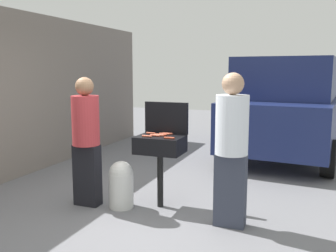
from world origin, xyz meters
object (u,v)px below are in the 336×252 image
Objects in this scene: hot_dog_0 at (169,138)px; person_right at (231,145)px; hot_dog_3 at (147,136)px; hot_dog_1 at (155,135)px; hot_dog_2 at (161,135)px; hot_dog_6 at (151,133)px; person_left at (86,137)px; hot_dog_5 at (164,134)px; bbq_grill at (160,147)px; hot_dog_7 at (159,135)px; propane_tank at (121,184)px; hot_dog_4 at (168,134)px; parked_minivan at (289,106)px.

person_right is (0.80, -0.13, -0.00)m from hot_dog_0.
hot_dog_3 is at bearing 3.78° from person_right.
hot_dog_3 is (-0.07, -0.08, 0.00)m from hot_dog_1.
person_right is at bearing -17.57° from hot_dog_2.
hot_dog_2 and hot_dog_6 have the same top height.
hot_dog_5 is at bearing 34.13° from person_left.
bbq_grill is at bearing -4.26° from person_right.
person_right is (0.98, -0.27, 0.16)m from bbq_grill.
person_left reaches higher than hot_dog_7.
hot_dog_1 is 0.07× the size of person_right.
hot_dog_1 is 1.00× the size of hot_dog_6.
bbq_grill is 7.25× the size of hot_dog_7.
hot_dog_5 is at bearing 5.24° from hot_dog_6.
hot_dog_3 reaches higher than propane_tank.
hot_dog_7 is at bearing 142.85° from hot_dog_0.
hot_dog_1 is at bearing 22.14° from propane_tank.
hot_dog_4 is (0.18, 0.27, 0.00)m from hot_dog_3.
propane_tank is 0.14× the size of parked_minivan.
hot_dog_1 is 0.11m from hot_dog_3.
hot_dog_2 is 1.00× the size of hot_dog_6.
person_left is (-0.88, -0.23, -0.04)m from hot_dog_1.
hot_dog_0 is 0.30m from hot_dog_5.
person_left is at bearing -173.20° from hot_dog_0.
hot_dog_2 and hot_dog_4 have the same top height.
hot_dog_5 is 0.07× the size of person_right.
hot_dog_4 is 1.00× the size of hot_dog_6.
hot_dog_4 is (0.04, 0.11, 0.00)m from hot_dog_2.
person_left reaches higher than hot_dog_2.
person_right reaches higher than hot_dog_6.
hot_dog_0 and hot_dog_7 have the same top height.
hot_dog_0 reaches higher than bbq_grill.
hot_dog_5 is at bearing 58.60° from hot_dog_3.
hot_dog_6 and hot_dog_7 have the same top height.
hot_dog_6 is at bearing 45.55° from propane_tank.
hot_dog_6 is 0.84m from person_left.
propane_tank is 0.36× the size of person_left.
person_left reaches higher than hot_dog_6.
hot_dog_0 is 0.08× the size of person_left.
person_left is at bearing -157.96° from hot_dog_5.
hot_dog_6 is (-0.35, 0.23, 0.00)m from hot_dog_0.
person_right reaches higher than hot_dog_1.
parked_minivan is (1.52, 3.76, 0.07)m from hot_dog_6.
person_right is (1.11, -0.15, -0.00)m from hot_dog_3.
hot_dog_2 and hot_dog_5 have the same top height.
hot_dog_1 is at bearing 75.64° from parked_minivan.
hot_dog_1 is 1.00× the size of hot_dog_5.
hot_dog_1 is at bearing 48.50° from hot_dog_3.
person_left is (-0.47, -0.07, 0.60)m from propane_tank.
bbq_grill is 0.25m from hot_dog_6.
hot_dog_2 is 1.02m from person_right.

